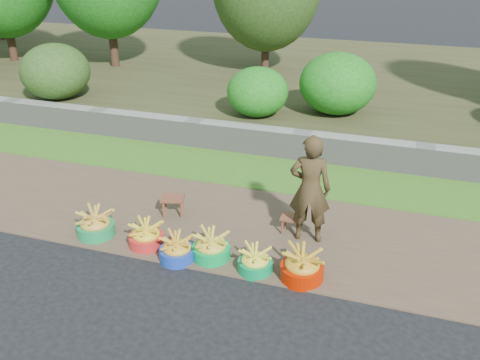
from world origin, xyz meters
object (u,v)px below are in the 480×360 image
(basin_e, at_px, (255,262))
(stool_left, at_px, (173,201))
(basin_c, at_px, (177,250))
(basin_a, at_px, (95,225))
(stool_right, at_px, (292,220))
(basin_b, at_px, (146,236))
(basin_d, at_px, (211,247))
(vendor_woman, at_px, (310,189))
(basin_f, at_px, (302,267))

(basin_e, distance_m, stool_left, 1.93)
(basin_c, height_order, basin_e, basin_c)
(basin_a, relative_size, stool_left, 1.30)
(stool_left, xyz_separation_m, stool_right, (1.86, 0.05, -0.03))
(basin_b, height_order, stool_right, basin_b)
(stool_left, bearing_deg, stool_right, 1.41)
(basin_e, height_order, stool_right, basin_e)
(basin_b, relative_size, basin_c, 1.02)
(basin_b, height_order, basin_d, basin_d)
(basin_a, distance_m, basin_e, 2.45)
(basin_a, xyz_separation_m, basin_b, (0.82, -0.02, -0.02))
(basin_d, bearing_deg, stool_right, 47.89)
(stool_left, bearing_deg, vendor_woman, -0.84)
(basin_c, xyz_separation_m, basin_e, (1.07, 0.07, -0.01))
(basin_e, height_order, stool_left, basin_e)
(basin_c, height_order, basin_d, basin_d)
(basin_c, xyz_separation_m, stool_left, (-0.57, 1.10, 0.10))
(basin_d, distance_m, stool_left, 1.35)
(basin_a, xyz_separation_m, basin_c, (1.37, -0.20, -0.02))
(basin_a, bearing_deg, vendor_woman, 16.52)
(basin_a, relative_size, basin_e, 1.20)
(basin_e, bearing_deg, basin_a, 176.95)
(basin_b, distance_m, stool_right, 2.08)
(basin_f, relative_size, vendor_woman, 0.35)
(basin_d, xyz_separation_m, basin_e, (0.65, -0.11, -0.02))
(basin_c, distance_m, basin_d, 0.46)
(basin_e, xyz_separation_m, basin_f, (0.61, 0.03, 0.03))
(basin_c, relative_size, basin_f, 0.87)
(basin_c, height_order, stool_left, basin_c)
(basin_f, height_order, stool_right, basin_f)
(basin_b, xyz_separation_m, basin_c, (0.55, -0.18, -0.00))
(basin_b, relative_size, basin_d, 0.95)
(basin_b, distance_m, vendor_woman, 2.37)
(basin_a, xyz_separation_m, stool_left, (0.81, 0.90, 0.08))
(basin_a, xyz_separation_m, stool_right, (2.67, 0.94, 0.05))
(basin_c, relative_size, basin_e, 1.06)
(basin_b, height_order, basin_c, basin_b)
(basin_b, relative_size, vendor_woman, 0.31)
(stool_left, bearing_deg, basin_a, -132.05)
(basin_c, bearing_deg, basin_b, 162.11)
(basin_c, height_order, basin_f, basin_f)
(basin_e, relative_size, stool_left, 1.09)
(basin_b, bearing_deg, basin_d, -0.01)
(basin_a, bearing_deg, basin_f, -1.89)
(basin_d, distance_m, vendor_woman, 1.57)
(basin_f, bearing_deg, stool_left, 156.02)
(vendor_woman, bearing_deg, basin_c, 27.78)
(basin_c, distance_m, basin_f, 1.68)
(basin_a, bearing_deg, basin_d, -0.73)
(basin_d, distance_m, basin_e, 0.66)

